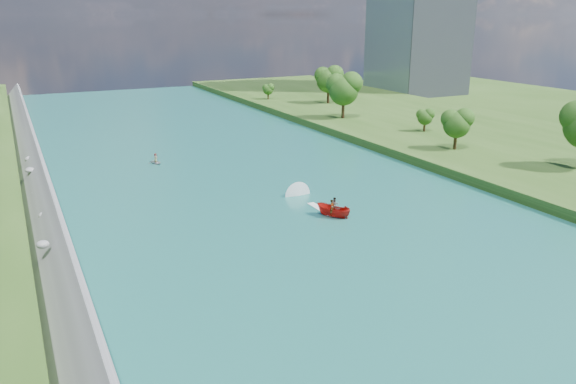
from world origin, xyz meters
TOP-DOWN VIEW (x-y plane):
  - ground at (0.00, 0.00)m, footprint 260.00×260.00m
  - river_water at (0.00, 20.00)m, footprint 55.00×240.00m
  - berm_east at (49.50, 20.00)m, footprint 44.00×240.00m
  - riprap_bank at (-25.84, 19.29)m, footprint 4.00×236.00m
  - trees_east at (41.45, 27.23)m, footprint 17.02×134.20m
  - motorboat at (4.48, 13.22)m, footprint 3.64×18.98m
  - raft at (-7.95, 45.08)m, footprint 2.36×2.87m

SIDE VIEW (x-z plane):
  - ground at x=0.00m, z-range 0.00..0.00m
  - river_water at x=0.00m, z-range 0.00..0.10m
  - raft at x=-7.95m, z-range -0.35..1.27m
  - berm_east at x=49.50m, z-range 0.00..1.50m
  - motorboat at x=4.48m, z-range -0.29..1.93m
  - riprap_bank at x=-25.84m, z-range -0.24..3.81m
  - trees_east at x=41.45m, z-range 0.95..12.74m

